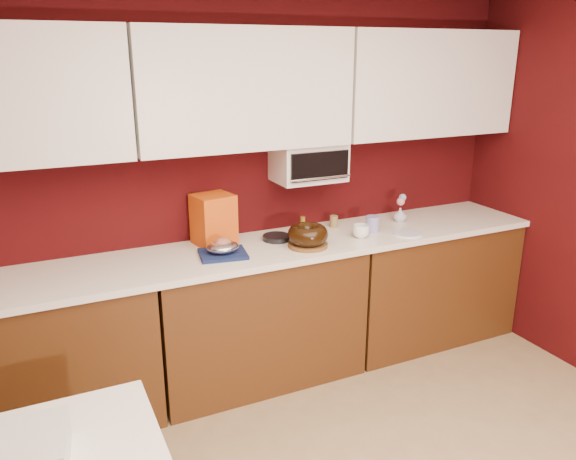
# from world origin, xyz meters

# --- Properties ---
(wall_back) EXTENTS (4.00, 0.02, 2.50)m
(wall_back) POSITION_xyz_m (0.00, 2.25, 1.25)
(wall_back) COLOR #3B0809
(wall_back) RESTS_ON floor
(base_cabinet_left) EXTENTS (1.31, 0.58, 0.86)m
(base_cabinet_left) POSITION_xyz_m (-1.33, 1.94, 0.43)
(base_cabinet_left) COLOR #4A280E
(base_cabinet_left) RESTS_ON floor
(base_cabinet_center) EXTENTS (1.31, 0.58, 0.86)m
(base_cabinet_center) POSITION_xyz_m (0.00, 1.94, 0.43)
(base_cabinet_center) COLOR #4A280E
(base_cabinet_center) RESTS_ON floor
(base_cabinet_right) EXTENTS (1.31, 0.58, 0.86)m
(base_cabinet_right) POSITION_xyz_m (1.33, 1.94, 0.43)
(base_cabinet_right) COLOR #4A280E
(base_cabinet_right) RESTS_ON floor
(countertop) EXTENTS (4.00, 0.62, 0.04)m
(countertop) POSITION_xyz_m (0.00, 1.94, 0.88)
(countertop) COLOR white
(countertop) RESTS_ON base_cabinet_center
(upper_cabinet_center) EXTENTS (1.31, 0.33, 0.70)m
(upper_cabinet_center) POSITION_xyz_m (0.00, 2.08, 1.85)
(upper_cabinet_center) COLOR white
(upper_cabinet_center) RESTS_ON wall_back
(upper_cabinet_right) EXTENTS (1.31, 0.33, 0.70)m
(upper_cabinet_right) POSITION_xyz_m (1.33, 2.08, 1.85)
(upper_cabinet_right) COLOR white
(upper_cabinet_right) RESTS_ON wall_back
(toaster_oven) EXTENTS (0.45, 0.30, 0.25)m
(toaster_oven) POSITION_xyz_m (0.45, 2.10, 1.38)
(toaster_oven) COLOR white
(toaster_oven) RESTS_ON upper_cabinet_center
(toaster_oven_door) EXTENTS (0.40, 0.02, 0.18)m
(toaster_oven_door) POSITION_xyz_m (0.45, 1.94, 1.38)
(toaster_oven_door) COLOR black
(toaster_oven_door) RESTS_ON toaster_oven
(toaster_oven_handle) EXTENTS (0.42, 0.02, 0.02)m
(toaster_oven_handle) POSITION_xyz_m (0.45, 1.93, 1.30)
(toaster_oven_handle) COLOR silver
(toaster_oven_handle) RESTS_ON toaster_oven
(cake_base) EXTENTS (0.32, 0.32, 0.02)m
(cake_base) POSITION_xyz_m (0.30, 1.82, 0.91)
(cake_base) COLOR brown
(cake_base) RESTS_ON countertop
(bundt_cake) EXTENTS (0.33, 0.33, 0.10)m
(bundt_cake) POSITION_xyz_m (0.30, 1.82, 0.98)
(bundt_cake) COLOR black
(bundt_cake) RESTS_ON cake_base
(navy_towel) EXTENTS (0.31, 0.27, 0.02)m
(navy_towel) POSITION_xyz_m (-0.23, 1.89, 0.91)
(navy_towel) COLOR #14204D
(navy_towel) RESTS_ON countertop
(foil_ham_nest) EXTENTS (0.24, 0.22, 0.07)m
(foil_ham_nest) POSITION_xyz_m (-0.23, 1.89, 0.96)
(foil_ham_nest) COLOR silver
(foil_ham_nest) RESTS_ON navy_towel
(roasted_ham) EXTENTS (0.10, 0.09, 0.06)m
(roasted_ham) POSITION_xyz_m (-0.23, 1.89, 0.98)
(roasted_ham) COLOR #B46352
(roasted_ham) RESTS_ON foil_ham_nest
(pandoro_box) EXTENTS (0.27, 0.25, 0.32)m
(pandoro_box) POSITION_xyz_m (-0.20, 2.13, 1.06)
(pandoro_box) COLOR #B92C0C
(pandoro_box) RESTS_ON countertop
(dark_pan) EXTENTS (0.22, 0.22, 0.03)m
(dark_pan) POSITION_xyz_m (0.18, 2.02, 0.92)
(dark_pan) COLOR black
(dark_pan) RESTS_ON countertop
(coffee_mug) EXTENTS (0.13, 0.13, 0.11)m
(coffee_mug) POSITION_xyz_m (0.70, 1.83, 0.95)
(coffee_mug) COLOR white
(coffee_mug) RESTS_ON countertop
(blue_jar) EXTENTS (0.09, 0.09, 0.11)m
(blue_jar) POSITION_xyz_m (0.84, 1.90, 0.95)
(blue_jar) COLOR #1B1E97
(blue_jar) RESTS_ON countertop
(flower_vase) EXTENTS (0.09, 0.09, 0.11)m
(flower_vase) POSITION_xyz_m (1.15, 2.02, 0.96)
(flower_vase) COLOR #B1B4C8
(flower_vase) RESTS_ON countertop
(flower_pink) EXTENTS (0.06, 0.06, 0.06)m
(flower_pink) POSITION_xyz_m (1.15, 2.02, 1.05)
(flower_pink) COLOR #DA7E84
(flower_pink) RESTS_ON flower_vase
(flower_blue) EXTENTS (0.05, 0.05, 0.05)m
(flower_blue) POSITION_xyz_m (1.18, 2.04, 1.07)
(flower_blue) COLOR #7C9AC6
(flower_blue) RESTS_ON flower_vase
(china_plate) EXTENTS (0.21, 0.21, 0.01)m
(china_plate) POSITION_xyz_m (1.02, 1.76, 0.91)
(china_plate) COLOR white
(china_plate) RESTS_ON countertop
(amber_bottle) EXTENTS (0.04, 0.04, 0.10)m
(amber_bottle) POSITION_xyz_m (0.43, 2.13, 0.95)
(amber_bottle) COLOR olive
(amber_bottle) RESTS_ON countertop
(paper_cup) EXTENTS (0.06, 0.06, 0.08)m
(paper_cup) POSITION_xyz_m (0.65, 2.11, 0.94)
(paper_cup) COLOR olive
(paper_cup) RESTS_ON countertop
(newspaper_stack) EXTENTS (0.38, 0.33, 0.12)m
(newspaper_stack) POSITION_xyz_m (-1.38, 0.63, 0.81)
(newspaper_stack) COLOR silver
(newspaper_stack) RESTS_ON dining_table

